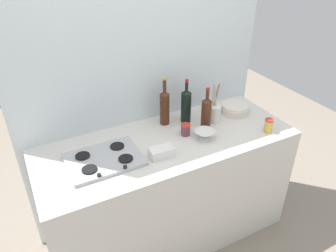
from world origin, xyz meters
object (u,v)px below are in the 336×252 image
(butter_dish, at_px, (161,152))
(condiment_jar_front, at_px, (186,129))
(plate_stack, at_px, (235,109))
(wine_bottle_mid_left, at_px, (206,112))
(mixing_bowl, at_px, (205,134))
(condiment_jar_spare, at_px, (209,105))
(wine_bottle_mid_right, at_px, (165,106))
(stovetop_hob, at_px, (104,159))
(wine_bottle_leftmost, at_px, (186,105))
(condiment_jar_rear, at_px, (268,125))
(utensil_crock, at_px, (214,112))

(butter_dish, relative_size, condiment_jar_front, 1.88)
(plate_stack, distance_m, wine_bottle_mid_left, 0.35)
(plate_stack, bearing_deg, mixing_bowl, -153.90)
(condiment_jar_front, relative_size, condiment_jar_spare, 0.88)
(wine_bottle_mid_right, distance_m, mixing_bowl, 0.37)
(stovetop_hob, height_order, wine_bottle_leftmost, wine_bottle_leftmost)
(condiment_jar_front, bearing_deg, condiment_jar_rear, -23.55)
(utensil_crock, relative_size, condiment_jar_rear, 3.09)
(utensil_crock, bearing_deg, mixing_bowl, -137.39)
(wine_bottle_mid_right, bearing_deg, condiment_jar_rear, -36.49)
(wine_bottle_leftmost, distance_m, wine_bottle_mid_left, 0.17)
(stovetop_hob, distance_m, wine_bottle_mid_right, 0.61)
(wine_bottle_mid_right, distance_m, butter_dish, 0.43)
(wine_bottle_mid_left, bearing_deg, stovetop_hob, -176.46)
(mixing_bowl, distance_m, condiment_jar_front, 0.14)
(plate_stack, bearing_deg, condiment_jar_rear, -83.68)
(wine_bottle_mid_right, height_order, mixing_bowl, wine_bottle_mid_right)
(plate_stack, xyz_separation_m, wine_bottle_mid_left, (-0.33, -0.08, 0.09))
(condiment_jar_front, bearing_deg, mixing_bowl, -50.76)
(wine_bottle_mid_right, bearing_deg, condiment_jar_front, -74.55)
(wine_bottle_mid_right, height_order, condiment_jar_rear, wine_bottle_mid_right)
(wine_bottle_mid_right, xyz_separation_m, condiment_jar_rear, (0.60, -0.45, -0.09))
(butter_dish, distance_m, condiment_jar_front, 0.31)
(wine_bottle_mid_left, height_order, butter_dish, wine_bottle_mid_left)
(condiment_jar_spare, bearing_deg, stovetop_hob, -165.22)
(condiment_jar_rear, bearing_deg, wine_bottle_mid_right, 143.51)
(stovetop_hob, relative_size, wine_bottle_mid_left, 1.46)
(wine_bottle_leftmost, relative_size, condiment_jar_spare, 3.57)
(wine_bottle_leftmost, distance_m, condiment_jar_spare, 0.27)
(plate_stack, bearing_deg, condiment_jar_spare, 141.12)
(wine_bottle_leftmost, bearing_deg, stovetop_hob, -164.56)
(wine_bottle_leftmost, bearing_deg, wine_bottle_mid_left, -60.37)
(wine_bottle_mid_left, xyz_separation_m, condiment_jar_spare, (0.17, 0.20, -0.08))
(wine_bottle_mid_right, relative_size, condiment_jar_rear, 3.69)
(stovetop_hob, height_order, condiment_jar_spare, condiment_jar_spare)
(mixing_bowl, distance_m, butter_dish, 0.36)
(utensil_crock, bearing_deg, condiment_jar_rear, -50.17)
(mixing_bowl, height_order, condiment_jar_rear, condiment_jar_rear)
(condiment_jar_front, distance_m, condiment_jar_rear, 0.60)
(condiment_jar_front, bearing_deg, utensil_crock, 13.92)
(wine_bottle_mid_left, height_order, condiment_jar_front, wine_bottle_mid_left)
(plate_stack, height_order, condiment_jar_spare, condiment_jar_spare)
(plate_stack, relative_size, condiment_jar_rear, 2.18)
(plate_stack, xyz_separation_m, condiment_jar_front, (-0.51, -0.09, 0.01))
(wine_bottle_leftmost, relative_size, wine_bottle_mid_right, 0.92)
(plate_stack, relative_size, condiment_jar_spare, 2.30)
(wine_bottle_mid_right, height_order, utensil_crock, wine_bottle_mid_right)
(wine_bottle_mid_left, xyz_separation_m, utensil_crock, (0.11, 0.05, -0.05))
(condiment_jar_rear, bearing_deg, plate_stack, 96.32)
(butter_dish, xyz_separation_m, utensil_crock, (0.55, 0.22, 0.04))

